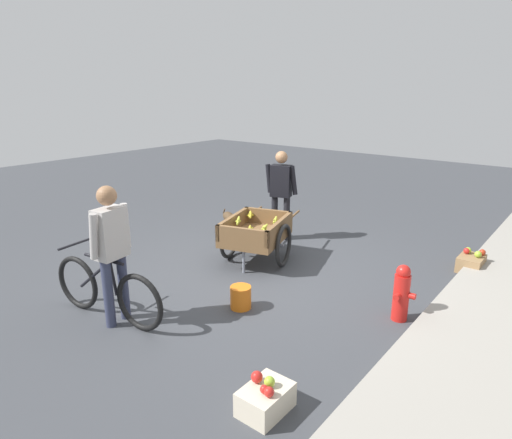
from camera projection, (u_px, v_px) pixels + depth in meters
The scene contains 10 objects.
ground_plane at pixel (256, 273), 6.36m from camera, with size 24.00×24.00×0.00m, color #3D3F44.
fruit_cart at pixel (256, 234), 6.66m from camera, with size 1.80×1.20×0.72m.
vendor_person at pixel (281, 188), 7.55m from camera, with size 0.29×0.57×1.54m.
bicycle at pixel (107, 290), 5.03m from camera, with size 0.46×1.65×0.85m.
cyclist_person at pixel (111, 244), 4.78m from camera, with size 0.52×0.25×1.58m.
dog at pixel (230, 218), 8.09m from camera, with size 0.39×0.60×0.40m.
fire_hydrant at pixel (401, 293), 5.00m from camera, with size 0.25×0.25×0.67m.
plastic_bucket at pixel (241, 297), 5.33m from camera, with size 0.25×0.25×0.28m, color orange.
apple_crate at pixel (265, 398), 3.63m from camera, with size 0.44×0.32×0.32m.
mixed_fruit_crate at pixel (471, 262), 6.42m from camera, with size 0.44×0.32×0.32m.
Camera 1 is at (4.59, 3.66, 2.56)m, focal length 31.18 mm.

